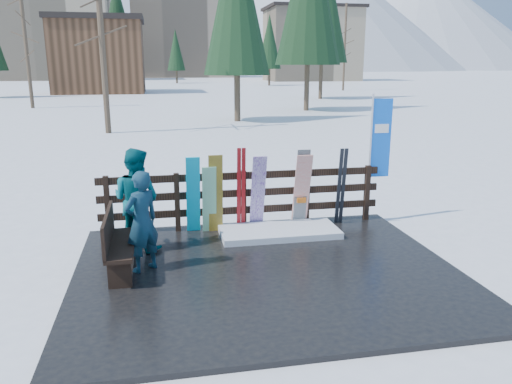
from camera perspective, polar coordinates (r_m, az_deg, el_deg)
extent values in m
plane|color=white|center=(8.05, 1.25, -9.37)|extent=(700.00, 700.00, 0.00)
cube|color=black|center=(8.03, 1.25, -9.10)|extent=(6.00, 5.00, 0.08)
cube|color=black|center=(9.80, -16.60, -1.54)|extent=(0.10, 0.10, 1.15)
cube|color=black|center=(9.75, -8.99, -1.18)|extent=(0.10, 0.10, 1.15)
cube|color=black|center=(9.87, -1.44, -0.81)|extent=(0.10, 0.10, 1.15)
cube|color=black|center=(10.16, 5.81, -0.44)|extent=(0.10, 0.10, 1.15)
cube|color=black|center=(10.61, 12.55, -0.09)|extent=(0.10, 0.10, 1.15)
cube|color=black|center=(9.94, -1.43, -2.06)|extent=(5.60, 0.05, 0.14)
cube|color=black|center=(9.84, -1.44, -0.11)|extent=(5.60, 0.05, 0.14)
cube|color=black|center=(9.76, -1.45, 1.88)|extent=(5.60, 0.05, 0.14)
cube|color=white|center=(9.58, 2.66, -4.53)|extent=(2.24, 1.00, 0.12)
cube|color=black|center=(8.05, -15.14, -5.82)|extent=(0.40, 1.50, 0.06)
cube|color=black|center=(7.57, -15.32, -8.97)|extent=(0.34, 0.06, 0.45)
cube|color=black|center=(8.69, -14.79, -5.87)|extent=(0.34, 0.06, 0.45)
cube|color=black|center=(7.98, -16.56, -4.05)|extent=(0.05, 1.50, 0.50)
cube|color=#03BDE1|center=(9.50, -7.19, -0.36)|extent=(0.26, 0.40, 1.52)
cube|color=white|center=(9.55, -5.36, -0.89)|extent=(0.27, 0.23, 1.31)
cube|color=yellow|center=(9.54, -4.63, -0.22)|extent=(0.27, 0.20, 1.53)
cube|color=white|center=(9.66, 0.23, -0.06)|extent=(0.27, 0.44, 1.50)
cube|color=black|center=(9.85, 5.19, 0.42)|extent=(0.26, 0.30, 1.59)
cube|color=white|center=(9.87, 5.25, 0.15)|extent=(0.32, 0.39, 1.49)
cube|color=maroon|center=(9.65, -1.98, 0.32)|extent=(0.07, 0.16, 1.64)
cube|color=maroon|center=(9.67, -1.45, 0.34)|extent=(0.07, 0.16, 1.64)
cube|color=black|center=(10.17, 9.47, 0.66)|extent=(0.08, 0.20, 1.57)
cube|color=black|center=(10.20, 9.95, 0.68)|extent=(0.08, 0.20, 1.57)
cylinder|color=silver|center=(10.52, 12.88, 3.82)|extent=(0.04, 0.04, 2.60)
cube|color=blue|center=(10.54, 14.10, 5.98)|extent=(0.42, 0.02, 1.60)
imported|color=#174855|center=(7.92, -12.92, -3.31)|extent=(0.70, 0.66, 1.61)
imported|color=#065661|center=(8.86, -13.52, -0.83)|extent=(1.10, 1.04, 1.79)
cube|color=tan|center=(119.10, -21.80, 16.16)|extent=(22.00, 14.00, 18.00)
cube|color=gray|center=(137.63, -8.25, 17.46)|extent=(26.00, 16.00, 22.00)
cube|color=tan|center=(107.03, 6.39, 16.29)|extent=(18.00, 12.00, 14.00)
cube|color=black|center=(107.54, 6.50, 20.18)|extent=(18.90, 12.60, 0.60)
cube|color=brown|center=(62.53, -17.50, 14.42)|extent=(10.00, 8.00, 8.00)
cube|color=black|center=(62.73, -17.81, 18.34)|extent=(10.50, 8.40, 0.60)
cylinder|color=#382B1E|center=(25.43, -17.45, 19.29)|extent=(0.28, 0.28, 11.39)
cone|color=black|center=(29.63, -2.23, 18.38)|extent=(3.83, 3.83, 10.64)
cone|color=black|center=(36.89, 6.01, 19.26)|extent=(4.63, 4.63, 12.87)
cylinder|color=#382B1E|center=(42.29, -24.83, 15.22)|extent=(0.28, 0.28, 9.61)
cone|color=black|center=(49.83, 7.60, 18.36)|extent=(4.90, 4.90, 13.62)
cylinder|color=#382B1E|center=(66.55, 10.11, 15.94)|extent=(0.28, 0.28, 10.64)
cone|color=black|center=(67.42, -15.45, 16.67)|extent=(4.71, 4.71, 13.07)
cone|color=black|center=(81.15, 1.53, 15.72)|extent=(3.72, 3.72, 10.32)
cone|color=black|center=(92.27, -9.12, 14.92)|extent=(3.18, 3.18, 8.83)
cone|color=white|center=(332.19, 5.38, 20.66)|extent=(200.00, 200.00, 80.00)
cone|color=white|center=(384.30, 18.16, 18.43)|extent=(180.00, 180.00, 70.00)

